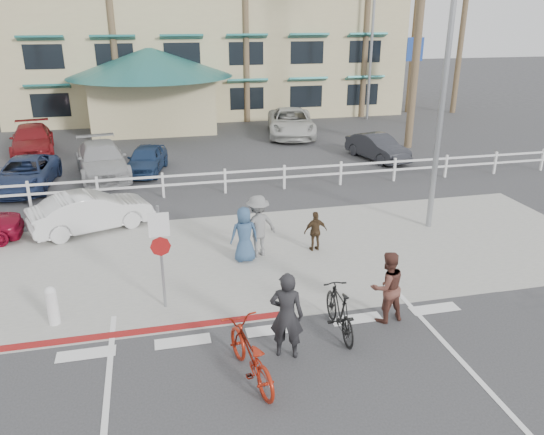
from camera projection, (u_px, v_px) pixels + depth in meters
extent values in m
plane|color=#333335|center=(279.00, 346.00, 11.35)|extent=(140.00, 140.00, 0.00)
cube|color=#333335|center=(306.00, 409.00, 9.53)|extent=(12.00, 16.00, 0.01)
cube|color=gray|center=(242.00, 257.00, 15.44)|extent=(22.00, 7.00, 0.01)
cube|color=#333335|center=(223.00, 211.00, 19.07)|extent=(40.00, 5.00, 0.01)
cube|color=#333335|center=(197.00, 150.00, 27.71)|extent=(50.00, 16.00, 0.01)
cube|color=maroon|center=(136.00, 332.00, 11.80)|extent=(7.00, 0.25, 0.02)
imported|color=maroon|center=(250.00, 354.00, 10.13)|extent=(1.14, 2.21, 1.11)
imported|color=black|center=(287.00, 315.00, 10.70)|extent=(0.81, 0.67, 1.90)
imported|color=black|center=(340.00, 311.00, 11.61)|extent=(0.57, 1.86, 1.11)
imported|color=brown|center=(387.00, 287.00, 12.01)|extent=(0.91, 0.76, 1.71)
imported|color=slate|center=(258.00, 226.00, 15.26)|extent=(1.35, 1.02, 1.85)
imported|color=#3F2D1A|center=(316.00, 231.00, 15.71)|extent=(0.74, 0.36, 1.23)
imported|color=#2F4B6D|center=(244.00, 235.00, 14.97)|extent=(0.81, 0.54, 1.62)
imported|color=silver|center=(91.00, 212.00, 17.21)|extent=(4.09, 2.60, 1.27)
imported|color=navy|center=(25.00, 174.00, 21.35)|extent=(2.34, 4.57, 1.24)
imported|color=#9E9FA1|center=(102.00, 160.00, 22.98)|extent=(2.79, 5.18, 1.43)
imported|color=navy|center=(146.00, 159.00, 23.52)|extent=(2.22, 3.79, 1.21)
imported|color=#24252A|center=(378.00, 147.00, 25.62)|extent=(2.16, 3.91, 1.22)
imported|color=maroon|center=(32.00, 140.00, 26.65)|extent=(2.65, 5.08, 1.41)
imported|color=beige|center=(291.00, 123.00, 30.57)|extent=(3.59, 5.94, 1.54)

